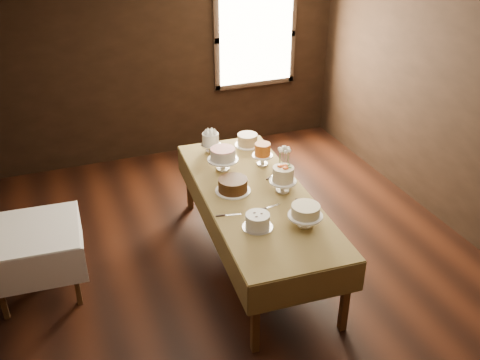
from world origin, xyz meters
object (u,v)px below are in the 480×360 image
cake_meringue (211,143)px  cake_chocolate (233,185)px  display_table (255,198)px  cake_server_a (273,206)px  cake_caramel (262,155)px  cake_server_d (275,174)px  cake_cream (305,216)px  cake_swirl (258,222)px  cake_flowers (283,181)px  cake_server_b (304,207)px  cake_server_e (233,215)px  cake_lattice (223,160)px  cake_speckled (247,140)px  side_table (33,237)px  flower_vase (284,172)px

cake_meringue → cake_chocolate: size_ratio=0.59×
display_table → cake_server_a: bearing=-77.5°
cake_caramel → cake_server_d: 0.28m
cake_cream → cake_swirl: bearing=163.8°
cake_flowers → cake_server_d: cake_flowers is taller
cake_chocolate → cake_server_b: cake_chocolate is taller
display_table → cake_meringue: 1.07m
cake_meringue → cake_server_e: 1.37m
cake_lattice → cake_server_b: (0.47, -1.02, -0.11)m
cake_lattice → cake_server_b: size_ratio=1.40×
cake_meringue → cake_cream: 1.77m
cake_speckled → cake_chocolate: 1.09m
display_table → cake_server_d: size_ratio=11.14×
cake_lattice → cake_cream: (0.33, -1.29, -0.01)m
cake_lattice → cake_meringue: bearing=88.4°
cake_caramel → cake_cream: cake_caramel is taller
display_table → side_table: (-2.13, 0.30, -0.13)m
cake_server_b → cake_swirl: bearing=-77.2°
cake_flowers → cake_server_b: 0.39m
cake_caramel → flower_vase: cake_caramel is taller
cake_swirl → cake_cream: 0.43m
display_table → cake_chocolate: bearing=148.8°
flower_vase → cake_lattice: bearing=142.1°
cake_lattice → flower_vase: size_ratio=2.26×
cake_chocolate → cake_swirl: (-0.02, -0.69, 0.00)m
cake_chocolate → flower_vase: (0.59, 0.07, 0.01)m
side_table → cake_cream: cake_cream is taller
cake_lattice → cake_swirl: cake_lattice is taller
cake_caramel → cake_flowers: bearing=-93.6°
cake_flowers → cake_server_d: bearing=77.4°
cake_speckled → display_table: bearing=-107.7°
cake_meringue → cake_chocolate: cake_meringue is taller
cake_meringue → cake_flowers: 1.18m
cake_speckled → cake_server_a: cake_speckled is taller
cake_cream → cake_server_b: 0.32m
cake_speckled → cake_cream: (-0.14, -1.76, 0.03)m
cake_swirl → cake_server_b: size_ratio=1.16×
cake_caramel → side_table: bearing=-174.2°
cake_speckled → cake_server_a: (-0.28, -1.35, -0.06)m
cake_server_a → display_table: bearing=91.7°
cake_lattice → cake_cream: cake_lattice is taller
cake_lattice → cake_server_a: size_ratio=1.40×
cake_lattice → cake_server_d: (0.48, -0.30, -0.11)m
cake_meringue → cake_caramel: (0.43, -0.51, 0.00)m
cake_meringue → cake_server_b: bearing=-72.9°
cake_server_a → cake_swirl: bearing=-145.6°
cake_caramel → cake_cream: bearing=-95.2°
cake_meringue → cake_cream: bearing=-79.8°
side_table → cake_flowers: 2.44m
cake_speckled → cake_chocolate: cake_speckled is taller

